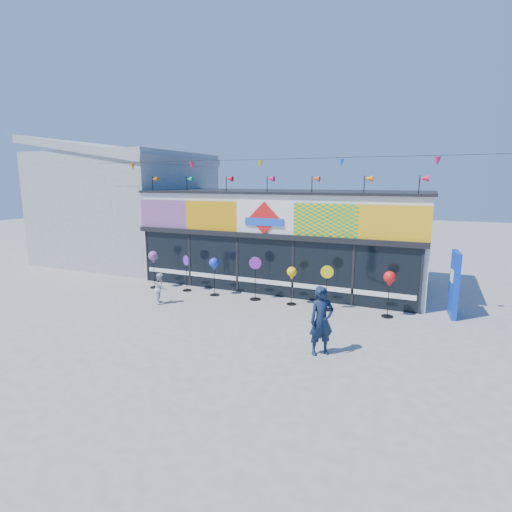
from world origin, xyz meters
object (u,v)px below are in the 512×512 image
Objects in this scene: spinner_6 at (389,281)px; child at (160,288)px; spinner_0 at (153,258)px; spinner_3 at (255,277)px; adult_man at (322,321)px; spinner_2 at (214,265)px; spinner_5 at (327,287)px; blue_sign at (454,284)px; spinner_4 at (292,274)px; spinner_1 at (187,272)px.

spinner_6 reaches higher than child.
spinner_0 is at bearing 7.13° from child.
spinner_3 is at bearing 1.91° from spinner_0.
adult_man reaches higher than spinner_3.
spinner_2 is at bearing -73.07° from child.
spinner_6 is (2.08, 0.12, 0.41)m from spinner_5.
blue_sign is 1.55× the size of spinner_4.
child is at bearing -157.81° from spinner_4.
child is (1.63, -1.71, -0.70)m from spinner_0.
spinner_4 is at bearing -179.83° from spinner_6.
blue_sign is 10.33m from child.
spinner_4 is at bearing 1.60° from spinner_2.
blue_sign reaches higher than adult_man.
spinner_0 is 9.04m from adult_man.
spinner_0 is 7.49m from spinner_5.
adult_man is (-3.28, -4.79, -0.20)m from blue_sign.
spinner_0 is 1.62m from spinner_1.
blue_sign is 1.38× the size of spinner_5.
spinner_1 is 1.29× the size of child.
spinner_4 is at bearing -0.35° from spinner_1.
blue_sign is 11.60m from spinner_0.
spinner_2 is at bearing 0.92° from spinner_0.
spinner_0 is 6.15m from spinner_4.
spinner_2 reaches higher than spinner_1.
spinner_0 reaches higher than child.
spinner_6 is (3.41, 0.01, 0.12)m from spinner_4.
spinner_3 is 1.45× the size of child.
adult_man reaches higher than spinner_6.
blue_sign reaches higher than spinner_5.
spinner_2 is 0.83× the size of adult_man.
spinner_0 is 0.95× the size of spinner_3.
spinner_5 is at bearing 63.09° from adult_man.
spinner_1 is 8.04m from spinner_6.
spinner_4 is (3.22, 0.09, -0.08)m from spinner_2.
spinner_1 reaches higher than spinner_4.
spinner_5 is (1.34, -0.11, -0.29)m from spinner_4.
spinner_4 is 1.23× the size of child.
spinner_6 is (6.63, 0.10, 0.04)m from spinner_2.
spinner_6 reaches higher than spinner_2.
blue_sign is at bearing 16.65° from adult_man.
spinner_5 is at bearing -0.19° from spinner_2.
spinner_3 is at bearing 94.49° from adult_man.
spinner_4 is (-5.40, -1.00, 0.03)m from blue_sign.
adult_man is at bearing -60.74° from spinner_4.
spinner_3 is at bearing -0.16° from spinner_1.
blue_sign reaches higher than spinner_1.
spinner_5 reaches higher than spinner_0.
spinner_1 is at bearing 178.72° from spinner_5.
blue_sign reaches higher than spinner_6.
spinner_3 reaches higher than spinner_4.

